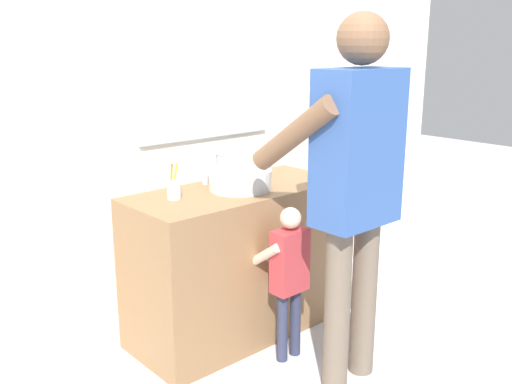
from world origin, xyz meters
TOP-DOWN VIEW (x-y plane):
  - ground_plane at (0.00, 0.00)m, footprint 14.00×14.00m
  - back_wall at (0.00, 0.62)m, footprint 4.40×0.10m
  - vanity_cabinet at (0.00, 0.30)m, footprint 1.24×0.54m
  - sink_basin at (0.00, 0.28)m, footprint 0.34×0.34m
  - faucet at (0.00, 0.49)m, footprint 0.18×0.14m
  - toothbrush_cup at (-0.38, 0.36)m, footprint 0.07×0.07m
  - soap_bottle at (0.28, 0.38)m, footprint 0.06×0.06m
  - child_toddler at (0.00, -0.10)m, footprint 0.25×0.26m
  - adult_parent at (0.09, -0.43)m, footprint 0.54×0.57m

SIDE VIEW (x-z plane):
  - ground_plane at x=0.00m, z-range 0.00..0.00m
  - vanity_cabinet at x=0.00m, z-range 0.00..0.85m
  - child_toddler at x=0.00m, z-range 0.08..0.91m
  - toothbrush_cup at x=-0.38m, z-range 0.80..1.00m
  - sink_basin at x=0.00m, z-range 0.85..0.96m
  - soap_bottle at x=0.28m, z-range 0.83..1.00m
  - faucet at x=0.00m, z-range 0.84..1.02m
  - adult_parent at x=0.09m, z-range 0.18..1.93m
  - back_wall at x=0.00m, z-range 0.00..2.70m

